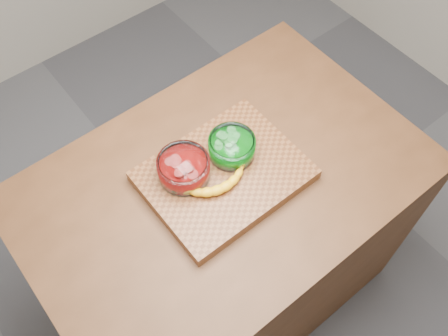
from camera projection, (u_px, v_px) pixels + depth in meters
ground at (224, 284)px, 2.23m from camera, size 3.50×3.50×0.00m
counter at (224, 242)px, 1.86m from camera, size 1.20×0.80×0.90m
cutting_board at (224, 175)px, 1.46m from camera, size 0.45×0.35×0.04m
bowl_red at (184, 168)px, 1.41m from camera, size 0.15×0.15×0.07m
bowl_green at (232, 147)px, 1.45m from camera, size 0.14×0.14×0.06m
banana at (214, 178)px, 1.41m from camera, size 0.23×0.14×0.03m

